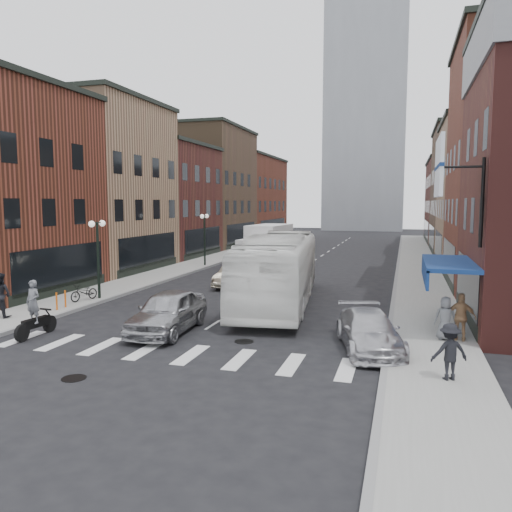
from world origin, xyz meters
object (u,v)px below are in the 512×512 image
Objects in this scene: box_truck at (266,247)px; streetlamp_near at (98,244)px; transit_bus at (279,270)px; ped_right_a at (450,352)px; billboard_sign at (442,169)px; sedan_left_near at (168,311)px; ped_right_b at (461,317)px; ped_left_solo at (0,295)px; ped_right_c at (445,318)px; bike_rack at (61,300)px; motorcycle_rider at (34,310)px; curb_car at (369,331)px; parked_bicycle at (84,292)px; sedan_left_far at (235,275)px; streetlamp_far at (205,230)px.

streetlamp_near is at bearing -103.43° from box_truck.
ped_right_a is at bearing -59.44° from transit_bus.
ped_right_a is (0.15, -3.93, -5.20)m from billboard_sign.
streetlamp_near reaches higher than ped_right_a.
sedan_left_near is 2.80× the size of ped_right_b.
ped_left_solo is 17.91m from ped_right_c.
motorcycle_rider is (1.92, -3.94, 0.46)m from bike_rack.
ped_right_c is at bearing 42.97° from billboard_sign.
curb_car is 2.91× the size of ped_right_c.
bike_rack is at bearing -123.62° from ped_left_solo.
transit_bus is at bearing -150.43° from ped_left_solo.
ped_right_a is at bearing 168.70° from ped_left_solo.
ped_left_solo reaches higher than parked_bicycle.
parked_bicycle is 1.03× the size of ped_right_c.
transit_bus reaches higher than sedan_left_near.
ped_right_c is at bearing -1.68° from bike_rack.
sedan_left_far is at bearing 65.71° from parked_bicycle.
transit_bus is 7.76× the size of parked_bicycle.
streetlamp_far is 14.97m from parked_bicycle.
streetlamp_near is at bearing -175.65° from transit_bus.
ped_right_a is at bearing -57.72° from box_truck.
streetlamp_far is 23.79m from ped_right_c.
streetlamp_near is 17.87m from ped_right_a.
transit_bus reaches higher than parked_bicycle.
streetlamp_near is 5.44m from ped_left_solo.
ped_right_b is (17.18, -2.38, 0.43)m from parked_bicycle.
curb_car is at bearing 34.93° from ped_right_b.
billboard_sign is at bearing -53.17° from box_truck.
parked_bicycle is at bearing -113.35° from streetlamp_near.
bike_rack is at bearing -2.78° from ped_right_c.
transit_bus is (8.98, -12.18, -1.18)m from streetlamp_far.
bike_rack is 14.14m from curb_car.
streetlamp_near is 1.00× the size of streetlamp_far.
sedan_left_far is 2.42× the size of ped_right_b.
bike_rack is 0.51× the size of ped_right_a.
sedan_left_far is at bearing 123.88° from transit_bus.
ped_right_a is at bearing -53.03° from streetlamp_far.
ped_right_c is at bearing 16.58° from curb_car.
ped_right_c is (11.12, -9.35, 0.25)m from sedan_left_far.
billboard_sign is at bearing 29.18° from ped_right_b.
box_truck is (4.80, 0.47, -1.29)m from streetlamp_far.
motorcycle_rider is at bearing -75.49° from streetlamp_near.
motorcycle_rider is (-14.27, -3.14, -5.12)m from billboard_sign.
motorcycle_rider is at bearing 12.22° from ped_right_c.
parked_bicycle is at bearing -171.52° from transit_bus.
sedan_left_near is at bearing -81.03° from box_truck.
box_truck reaches higher than ped_right_b.
motorcycle_rider is (-3.08, -21.11, -0.62)m from box_truck.
bike_rack is at bearing -101.31° from box_truck.
parked_bicycle is 17.35m from ped_right_b.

